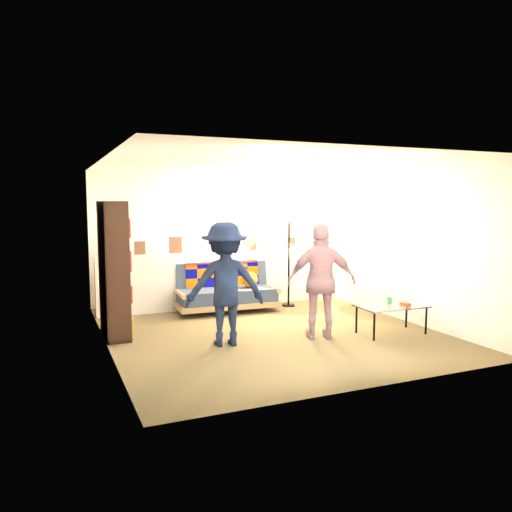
{
  "coord_description": "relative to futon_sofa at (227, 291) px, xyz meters",
  "views": [
    {
      "loc": [
        -2.94,
        -6.51,
        1.86
      ],
      "look_at": [
        0.0,
        0.4,
        1.05
      ],
      "focal_mm": 35.0,
      "sensor_mm": 36.0,
      "label": 1
    }
  ],
  "objects": [
    {
      "name": "ground",
      "position": [
        0.1,
        -1.47,
        -0.34
      ],
      "size": [
        5.0,
        5.0,
        0.0
      ],
      "primitive_type": "plane",
      "color": "brown",
      "rests_on": "ground"
    },
    {
      "name": "room_shell",
      "position": [
        0.1,
        -1.0,
        1.33
      ],
      "size": [
        4.6,
        5.05,
        2.45
      ],
      "color": "silver",
      "rests_on": "ground"
    },
    {
      "name": "half_wall_ledge",
      "position": [
        0.1,
        0.33,
        0.16
      ],
      "size": [
        4.45,
        0.15,
        1.0
      ],
      "primitive_type": "cube",
      "color": "silver",
      "rests_on": "ground"
    },
    {
      "name": "ledge_decor",
      "position": [
        -0.13,
        0.31,
        0.83
      ],
      "size": [
        2.97,
        0.02,
        0.45
      ],
      "color": "brown",
      "rests_on": "half_wall_ledge"
    },
    {
      "name": "futon_sofa",
      "position": [
        0.0,
        0.0,
        0.0
      ],
      "size": [
        1.75,
        0.91,
        0.74
      ],
      "color": "#A37D4F",
      "rests_on": "ground"
    },
    {
      "name": "bookshelf",
      "position": [
        -1.98,
        -0.91,
        0.53
      ],
      "size": [
        0.31,
        0.94,
        1.88
      ],
      "color": "black",
      "rests_on": "ground"
    },
    {
      "name": "coffee_table",
      "position": [
        1.64,
        -2.35,
        0.04
      ],
      "size": [
        0.98,
        0.55,
        0.51
      ],
      "color": "black",
      "rests_on": "ground"
    },
    {
      "name": "floor_lamp",
      "position": [
        1.18,
        -0.06,
        0.83
      ],
      "size": [
        0.32,
        0.31,
        1.65
      ],
      "color": "black",
      "rests_on": "ground"
    },
    {
      "name": "person_left",
      "position": [
        -0.71,
        -1.94,
        0.46
      ],
      "size": [
        1.12,
        0.76,
        1.61
      ],
      "primitive_type": "imported",
      "rotation": [
        0.0,
        0.0,
        2.97
      ],
      "color": "black",
      "rests_on": "ground"
    },
    {
      "name": "person_right",
      "position": [
        0.61,
        -2.16,
        0.45
      ],
      "size": [
        1.0,
        0.7,
        1.58
      ],
      "primitive_type": "imported",
      "rotation": [
        0.0,
        0.0,
        2.76
      ],
      "color": "pink",
      "rests_on": "ground"
    }
  ]
}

